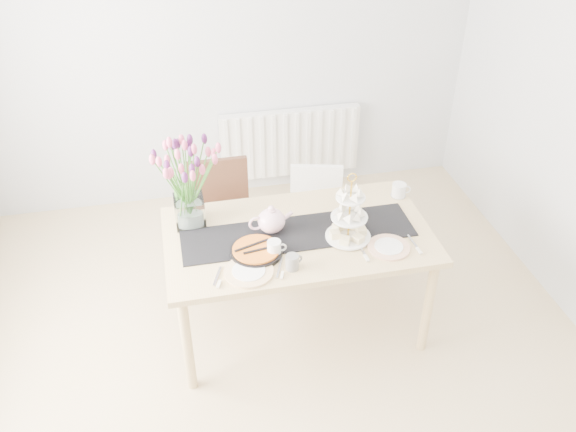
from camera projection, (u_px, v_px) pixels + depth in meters
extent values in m
plane|color=tan|center=(286.00, 387.00, 3.66)|extent=(4.50, 4.50, 0.00)
plane|color=#B6B9BB|center=(226.00, 48.00, 4.71)|extent=(4.00, 0.00, 4.00)
cube|color=white|center=(290.00, 143.00, 5.24)|extent=(1.20, 0.08, 0.60)
cube|color=tan|center=(298.00, 236.00, 3.67)|extent=(1.60, 0.90, 0.04)
cylinder|color=tan|center=(187.00, 344.00, 3.46)|extent=(0.06, 0.06, 0.71)
cylinder|color=tan|center=(428.00, 307.00, 3.71)|extent=(0.06, 0.06, 0.71)
cylinder|color=tan|center=(178.00, 261.00, 4.07)|extent=(0.06, 0.06, 0.71)
cylinder|color=tan|center=(386.00, 234.00, 4.32)|extent=(0.06, 0.06, 0.71)
cube|color=#3C2316|center=(224.00, 226.00, 4.27)|extent=(0.43, 0.43, 0.04)
cube|color=#3C2316|center=(218.00, 185.00, 4.29)|extent=(0.42, 0.04, 0.40)
cylinder|color=#3C2316|center=(203.00, 270.00, 4.22)|extent=(0.04, 0.04, 0.41)
cylinder|color=#3C2316|center=(254.00, 263.00, 4.28)|extent=(0.04, 0.04, 0.41)
cylinder|color=#3C2316|center=(198.00, 240.00, 4.51)|extent=(0.04, 0.04, 0.41)
cylinder|color=#3C2316|center=(246.00, 233.00, 4.57)|extent=(0.04, 0.04, 0.41)
cube|color=white|center=(316.00, 223.00, 4.39)|extent=(0.45, 0.45, 0.04)
cube|color=white|center=(316.00, 187.00, 4.41)|extent=(0.37, 0.13, 0.36)
cylinder|color=white|center=(290.00, 260.00, 4.36)|extent=(0.04, 0.04, 0.36)
cylinder|color=white|center=(340.00, 261.00, 4.35)|extent=(0.04, 0.04, 0.36)
cylinder|color=white|center=(291.00, 230.00, 4.65)|extent=(0.04, 0.04, 0.36)
cylinder|color=white|center=(338.00, 231.00, 4.65)|extent=(0.04, 0.04, 0.36)
cube|color=black|center=(298.00, 233.00, 3.66)|extent=(1.40, 0.35, 0.01)
cube|color=silver|center=(190.00, 211.00, 3.70)|extent=(0.18, 0.18, 0.18)
cylinder|color=gold|center=(350.00, 210.00, 3.51)|extent=(0.01, 0.01, 0.40)
cylinder|color=white|center=(348.00, 236.00, 3.62)|extent=(0.27, 0.27, 0.01)
cylinder|color=white|center=(349.00, 217.00, 3.54)|extent=(0.22, 0.22, 0.01)
cylinder|color=white|center=(351.00, 197.00, 3.46)|extent=(0.17, 0.17, 0.01)
cylinder|color=silver|center=(399.00, 190.00, 3.97)|extent=(0.11, 0.11, 0.09)
cylinder|color=black|center=(256.00, 252.00, 3.50)|extent=(0.31, 0.31, 0.03)
cylinder|color=orange|center=(256.00, 249.00, 3.49)|extent=(0.27, 0.27, 0.01)
cylinder|color=slate|center=(292.00, 262.00, 3.37)|extent=(0.10, 0.10, 0.09)
cylinder|color=white|center=(274.00, 248.00, 3.47)|extent=(0.08, 0.08, 0.10)
cylinder|color=#F1581A|center=(349.00, 215.00, 3.74)|extent=(0.11, 0.11, 0.10)
cylinder|color=white|center=(249.00, 272.00, 3.36)|extent=(0.36, 0.36, 0.01)
cylinder|color=white|center=(389.00, 247.00, 3.54)|extent=(0.27, 0.27, 0.01)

